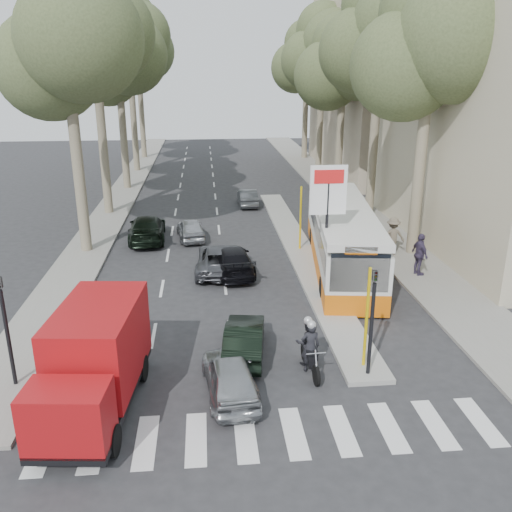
# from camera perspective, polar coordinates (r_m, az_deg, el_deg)

# --- Properties ---
(ground) EXTENTS (120.00, 120.00, 0.00)m
(ground) POSITION_cam_1_polar(r_m,az_deg,el_deg) (18.49, 0.43, -10.71)
(ground) COLOR #28282B
(ground) RESTS_ON ground
(sidewalk_right) EXTENTS (3.20, 70.00, 0.12)m
(sidewalk_right) POSITION_cam_1_polar(r_m,az_deg,el_deg) (43.20, 8.46, 6.71)
(sidewalk_right) COLOR gray
(sidewalk_right) RESTS_ON ground
(median_left) EXTENTS (2.40, 64.00, 0.12)m
(median_left) POSITION_cam_1_polar(r_m,az_deg,el_deg) (45.34, -13.49, 6.98)
(median_left) COLOR gray
(median_left) RESTS_ON ground
(traffic_island) EXTENTS (1.50, 26.00, 0.16)m
(traffic_island) POSITION_cam_1_polar(r_m,az_deg,el_deg) (28.87, 4.61, 0.65)
(traffic_island) COLOR gray
(traffic_island) RESTS_ON ground
(building_far) EXTENTS (11.00, 20.00, 16.00)m
(building_far) POSITION_cam_1_polar(r_m,az_deg,el_deg) (52.83, 14.14, 17.29)
(building_far) COLOR #B7A88E
(building_far) RESTS_ON ground
(billboard) EXTENTS (1.50, 12.10, 5.60)m
(billboard) POSITION_cam_1_polar(r_m,az_deg,el_deg) (22.21, 7.51, 4.63)
(billboard) COLOR yellow
(billboard) RESTS_ON ground
(traffic_light_island) EXTENTS (0.16, 0.41, 3.60)m
(traffic_light_island) POSITION_cam_1_polar(r_m,az_deg,el_deg) (16.68, 12.21, -5.08)
(traffic_light_island) COLOR black
(traffic_light_island) RESTS_ON ground
(traffic_light_left) EXTENTS (0.16, 0.41, 3.60)m
(traffic_light_left) POSITION_cam_1_polar(r_m,az_deg,el_deg) (17.43, -25.00, -5.44)
(traffic_light_left) COLOR black
(traffic_light_left) RESTS_ON ground
(tree_l_a) EXTENTS (7.40, 7.20, 14.10)m
(tree_l_a) POSITION_cam_1_polar(r_m,az_deg,el_deg) (28.76, -19.19, 20.51)
(tree_l_a) COLOR #6B604C
(tree_l_a) RESTS_ON ground
(tree_l_b) EXTENTS (7.40, 7.20, 14.88)m
(tree_l_b) POSITION_cam_1_polar(r_m,az_deg,el_deg) (36.66, -16.54, 21.34)
(tree_l_b) COLOR #6B604C
(tree_l_b) RESTS_ON ground
(tree_l_c) EXTENTS (7.40, 7.20, 13.71)m
(tree_l_c) POSITION_cam_1_polar(r_m,az_deg,el_deg) (44.49, -14.21, 19.67)
(tree_l_c) COLOR #6B604C
(tree_l_c) RESTS_ON ground
(tree_l_d) EXTENTS (7.40, 7.20, 15.66)m
(tree_l_d) POSITION_cam_1_polar(r_m,az_deg,el_deg) (52.49, -13.19, 21.47)
(tree_l_d) COLOR #6B604C
(tree_l_d) RESTS_ON ground
(tree_l_e) EXTENTS (7.40, 7.20, 14.49)m
(tree_l_e) POSITION_cam_1_polar(r_m,az_deg,el_deg) (60.41, -12.23, 20.18)
(tree_l_e) COLOR #6B604C
(tree_l_e) RESTS_ON ground
(tree_r_a) EXTENTS (7.40, 7.20, 14.10)m
(tree_r_a) POSITION_cam_1_polar(r_m,az_deg,el_deg) (28.23, 18.21, 20.65)
(tree_r_a) COLOR #6B604C
(tree_r_a) RESTS_ON ground
(tree_r_b) EXTENTS (7.40, 7.20, 15.27)m
(tree_r_b) POSITION_cam_1_polar(r_m,az_deg,el_deg) (35.83, 13.23, 22.22)
(tree_r_b) COLOR #6B604C
(tree_r_b) RESTS_ON ground
(tree_r_c) EXTENTS (7.40, 7.20, 13.32)m
(tree_r_c) POSITION_cam_1_polar(r_m,az_deg,el_deg) (43.40, 9.33, 19.55)
(tree_r_c) COLOR #6B604C
(tree_r_c) RESTS_ON ground
(tree_r_d) EXTENTS (7.40, 7.20, 14.88)m
(tree_r_d) POSITION_cam_1_polar(r_m,az_deg,el_deg) (51.25, 7.17, 21.09)
(tree_r_d) COLOR #6B604C
(tree_r_d) RESTS_ON ground
(tree_r_e) EXTENTS (7.40, 7.20, 14.10)m
(tree_r_e) POSITION_cam_1_polar(r_m,az_deg,el_deg) (59.09, 5.49, 20.20)
(tree_r_e) COLOR #6B604C
(tree_r_e) RESTS_ON ground
(silver_hatchback) EXTENTS (1.79, 3.71, 1.22)m
(silver_hatchback) POSITION_cam_1_polar(r_m,az_deg,el_deg) (16.39, -2.75, -12.50)
(silver_hatchback) COLOR #9DA0A4
(silver_hatchback) RESTS_ON ground
(dark_hatchback) EXTENTS (1.73, 3.77, 1.20)m
(dark_hatchback) POSITION_cam_1_polar(r_m,az_deg,el_deg) (18.44, -1.23, -8.69)
(dark_hatchback) COLOR black
(dark_hatchback) RESTS_ON ground
(queue_car_a) EXTENTS (2.35, 4.59, 1.24)m
(queue_car_a) POSITION_cam_1_polar(r_m,az_deg,el_deg) (25.84, -3.91, -0.31)
(queue_car_a) COLOR #48494F
(queue_car_a) RESTS_ON ground
(queue_car_b) EXTENTS (2.18, 4.55, 1.28)m
(queue_car_b) POSITION_cam_1_polar(r_m,az_deg,el_deg) (25.60, -2.55, -0.43)
(queue_car_b) COLOR black
(queue_car_b) RESTS_ON ground
(queue_car_c) EXTENTS (1.85, 3.64, 1.19)m
(queue_car_c) POSITION_cam_1_polar(r_m,az_deg,el_deg) (30.95, -6.90, 2.85)
(queue_car_c) COLOR #A5A8AD
(queue_car_c) RESTS_ON ground
(queue_car_d) EXTENTS (1.30, 3.59, 1.18)m
(queue_car_d) POSITION_cam_1_polar(r_m,az_deg,el_deg) (38.45, -0.90, 6.19)
(queue_car_d) COLOR #44474B
(queue_car_d) RESTS_ON ground
(queue_car_e) EXTENTS (2.18, 4.89, 1.40)m
(queue_car_e) POSITION_cam_1_polar(r_m,az_deg,el_deg) (31.10, -11.38, 2.88)
(queue_car_e) COLOR black
(queue_car_e) RESTS_ON ground
(red_truck) EXTENTS (2.61, 5.65, 2.92)m
(red_truck) POSITION_cam_1_polar(r_m,az_deg,el_deg) (15.96, -16.59, -10.43)
(red_truck) COLOR black
(red_truck) RESTS_ON ground
(city_bus) EXTENTS (4.04, 11.86, 3.06)m
(city_bus) POSITION_cam_1_polar(r_m,az_deg,el_deg) (26.24, 9.04, 2.08)
(city_bus) COLOR #D9620C
(city_bus) RESTS_ON ground
(motorcycle) EXTENTS (0.79, 2.14, 1.82)m
(motorcycle) POSITION_cam_1_polar(r_m,az_deg,el_deg) (17.60, 5.58, -9.38)
(motorcycle) COLOR black
(motorcycle) RESTS_ON ground
(pedestrian_near) EXTENTS (0.78, 1.25, 1.98)m
(pedestrian_near) POSITION_cam_1_polar(r_m,az_deg,el_deg) (26.01, 16.86, 0.16)
(pedestrian_near) COLOR #403651
(pedestrian_near) RESTS_ON sidewalk_right
(pedestrian_far) EXTENTS (1.26, 0.58, 1.94)m
(pedestrian_far) POSITION_cam_1_polar(r_m,az_deg,el_deg) (28.58, 14.19, 2.04)
(pedestrian_far) COLOR #655C4C
(pedestrian_far) RESTS_ON sidewalk_right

